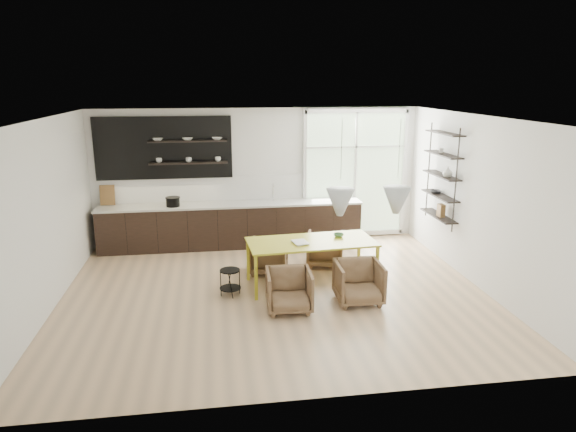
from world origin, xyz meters
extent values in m
cube|color=#D9B286|center=(0.00, 0.00, -0.01)|extent=(7.00, 6.00, 0.01)
cube|color=white|center=(0.00, 3.00, 1.45)|extent=(7.00, 0.02, 2.90)
cube|color=white|center=(-3.50, 0.00, 1.45)|extent=(0.02, 6.00, 2.90)
cube|color=white|center=(3.50, 0.00, 1.45)|extent=(0.02, 6.00, 2.90)
cube|color=white|center=(0.00, 0.00, 2.90)|extent=(7.00, 6.00, 0.01)
cube|color=#B2D1A5|center=(2.15, 2.97, 1.45)|extent=(2.20, 0.02, 2.70)
cube|color=silver|center=(2.15, 2.94, 1.45)|extent=(2.30, 0.08, 2.80)
cone|color=silver|center=(0.95, -0.50, 1.65)|extent=(0.44, 0.44, 0.42)
cone|color=silver|center=(1.85, -0.50, 1.65)|extent=(0.44, 0.44, 0.42)
cylinder|color=black|center=(0.95, -0.50, 2.46)|extent=(0.01, 0.01, 0.89)
cylinder|color=black|center=(1.85, -0.50, 2.46)|extent=(0.01, 0.01, 0.89)
cube|color=black|center=(-0.60, 2.67, 0.45)|extent=(5.50, 0.65, 0.90)
cube|color=silver|center=(-0.60, 2.67, 0.92)|extent=(5.54, 0.69, 0.04)
cube|color=white|center=(-0.60, 2.98, 1.20)|extent=(5.50, 0.02, 0.55)
cube|color=black|center=(-1.95, 2.96, 2.10)|extent=(2.80, 0.06, 1.30)
cube|color=black|center=(-1.45, 2.82, 2.25)|extent=(1.60, 0.28, 0.03)
cube|color=black|center=(-1.45, 2.82, 1.80)|extent=(1.60, 0.28, 0.03)
cube|color=brown|center=(-3.15, 2.90, 1.15)|extent=(0.30, 0.10, 0.42)
cylinder|color=silver|center=(0.30, 2.77, 1.12)|extent=(0.02, 0.02, 0.40)
imported|color=white|center=(-2.05, 2.82, 2.29)|extent=(0.22, 0.22, 0.05)
imported|color=white|center=(-1.45, 2.82, 2.29)|extent=(0.22, 0.22, 0.05)
imported|color=white|center=(-0.85, 2.82, 2.29)|extent=(0.22, 0.22, 0.05)
imported|color=white|center=(-2.05, 2.82, 1.86)|extent=(0.12, 0.12, 0.10)
imported|color=white|center=(-1.45, 2.82, 1.86)|extent=(0.12, 0.12, 0.10)
imported|color=white|center=(-0.85, 2.82, 1.86)|extent=(0.12, 0.12, 0.10)
cylinder|color=black|center=(-1.80, 2.58, 1.03)|extent=(0.28, 0.28, 0.17)
cube|color=black|center=(3.36, 0.60, 1.70)|extent=(0.02, 0.02, 1.90)
cube|color=black|center=(3.36, 1.80, 1.70)|extent=(0.02, 0.02, 1.90)
cube|color=black|center=(3.36, 1.20, 0.90)|extent=(0.26, 1.20, 0.02)
cube|color=black|center=(3.36, 1.20, 1.30)|extent=(0.26, 1.20, 0.02)
cube|color=black|center=(3.36, 1.20, 1.70)|extent=(0.26, 1.20, 0.02)
cube|color=black|center=(3.36, 1.20, 2.10)|extent=(0.26, 1.20, 0.03)
cube|color=black|center=(3.36, 1.20, 2.50)|extent=(0.26, 1.20, 0.03)
imported|color=white|center=(3.36, 0.95, 1.81)|extent=(0.18, 0.18, 0.19)
imported|color=#333338|center=(3.36, 1.40, 1.34)|extent=(0.22, 0.22, 0.05)
imported|color=white|center=(3.36, 1.30, 2.16)|extent=(0.10, 0.10, 0.09)
cube|color=brown|center=(3.36, 1.10, 1.03)|extent=(0.10, 0.18, 0.24)
cube|color=gold|center=(0.66, 0.29, 0.78)|extent=(2.24, 1.14, 0.03)
cube|color=gold|center=(-0.34, -0.23, 0.38)|extent=(0.05, 0.05, 0.76)
cube|color=gold|center=(-0.40, 0.65, 0.38)|extent=(0.05, 0.05, 0.76)
cube|color=gold|center=(1.73, -0.07, 0.38)|extent=(0.05, 0.05, 0.76)
cube|color=gold|center=(1.67, 0.81, 0.38)|extent=(0.05, 0.05, 0.76)
imported|color=brown|center=(0.00, 0.99, 0.31)|extent=(0.80, 0.82, 0.62)
imported|color=brown|center=(1.12, 1.23, 0.32)|extent=(0.83, 0.84, 0.63)
imported|color=brown|center=(0.13, -0.67, 0.32)|extent=(0.71, 0.73, 0.64)
imported|color=brown|center=(1.28, -0.54, 0.33)|extent=(0.73, 0.75, 0.67)
cylinder|color=black|center=(-0.75, 0.03, 0.43)|extent=(0.33, 0.33, 0.02)
cylinder|color=black|center=(-0.75, 0.03, 0.12)|extent=(0.35, 0.35, 0.02)
cylinder|color=black|center=(-0.59, 0.03, 0.22)|extent=(0.01, 0.01, 0.43)
cylinder|color=black|center=(-0.75, 0.19, 0.22)|extent=(0.01, 0.01, 0.43)
cylinder|color=black|center=(-0.90, 0.03, 0.22)|extent=(0.01, 0.01, 0.43)
cylinder|color=black|center=(-0.74, -0.12, 0.22)|extent=(0.01, 0.01, 0.43)
imported|color=white|center=(0.34, 0.17, 0.81)|extent=(0.29, 0.35, 0.03)
imported|color=#4A7B4A|center=(1.19, 0.47, 0.82)|extent=(0.22, 0.22, 0.06)
camera|label=1|loc=(-0.95, -7.93, 3.45)|focal=32.00mm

